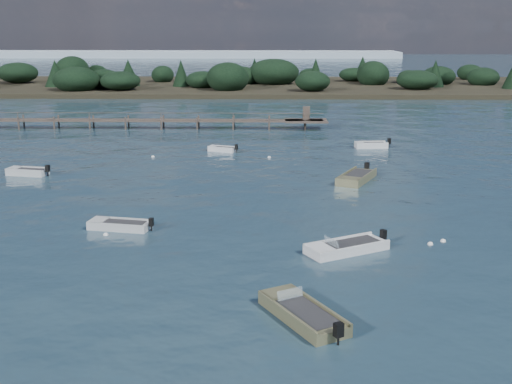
{
  "coord_description": "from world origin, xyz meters",
  "views": [
    {
      "loc": [
        -0.45,
        -28.13,
        11.91
      ],
      "look_at": [
        -1.3,
        14.0,
        1.0
      ],
      "focal_mm": 45.0,
      "sensor_mm": 36.0,
      "label": 1
    }
  ],
  "objects_px": {
    "dinghy_near_olive": "(302,316)",
    "dinghy_mid_white_a": "(346,249)",
    "tender_far_grey": "(28,173)",
    "dinghy_mid_grey": "(120,227)",
    "tender_far_white": "(222,150)",
    "dinghy_extra_a": "(356,179)",
    "tender_far_grey_b": "(371,146)",
    "jetty": "(91,120)"
  },
  "relations": [
    {
      "from": "tender_far_white",
      "to": "tender_far_grey_b",
      "type": "bearing_deg",
      "value": 8.52
    },
    {
      "from": "tender_far_grey_b",
      "to": "dinghy_mid_white_a",
      "type": "relative_size",
      "value": 0.76
    },
    {
      "from": "tender_far_grey",
      "to": "dinghy_mid_grey",
      "type": "height_order",
      "value": "tender_far_grey"
    },
    {
      "from": "dinghy_mid_white_a",
      "to": "dinghy_extra_a",
      "type": "distance_m",
      "value": 16.81
    },
    {
      "from": "tender_far_grey_b",
      "to": "tender_far_white",
      "type": "bearing_deg",
      "value": -171.48
    },
    {
      "from": "dinghy_near_olive",
      "to": "dinghy_mid_white_a",
      "type": "distance_m",
      "value": 8.86
    },
    {
      "from": "tender_far_grey",
      "to": "jetty",
      "type": "bearing_deg",
      "value": 93.16
    },
    {
      "from": "dinghy_mid_white_a",
      "to": "dinghy_near_olive",
      "type": "bearing_deg",
      "value": -108.52
    },
    {
      "from": "dinghy_mid_grey",
      "to": "tender_far_grey_b",
      "type": "height_order",
      "value": "tender_far_grey_b"
    },
    {
      "from": "tender_far_grey_b",
      "to": "jetty",
      "type": "distance_m",
      "value": 33.89
    },
    {
      "from": "tender_far_grey",
      "to": "dinghy_near_olive",
      "type": "distance_m",
      "value": 34.04
    },
    {
      "from": "dinghy_near_olive",
      "to": "jetty",
      "type": "height_order",
      "value": "jetty"
    },
    {
      "from": "tender_far_white",
      "to": "jetty",
      "type": "height_order",
      "value": "jetty"
    },
    {
      "from": "tender_far_grey",
      "to": "tender_far_grey_b",
      "type": "height_order",
      "value": "tender_far_grey_b"
    },
    {
      "from": "tender_far_grey",
      "to": "jetty",
      "type": "relative_size",
      "value": 0.06
    },
    {
      "from": "tender_far_white",
      "to": "jetty",
      "type": "xyz_separation_m",
      "value": [
        -16.73,
        14.29,
        0.84
      ]
    },
    {
      "from": "dinghy_mid_grey",
      "to": "dinghy_mid_white_a",
      "type": "relative_size",
      "value": 0.85
    },
    {
      "from": "jetty",
      "to": "dinghy_near_olive",
      "type": "bearing_deg",
      "value": -66.13
    },
    {
      "from": "tender_far_white",
      "to": "dinghy_mid_grey",
      "type": "xyz_separation_m",
      "value": [
        -4.46,
        -24.9,
        -0.01
      ]
    },
    {
      "from": "tender_far_white",
      "to": "jetty",
      "type": "bearing_deg",
      "value": 139.49
    },
    {
      "from": "dinghy_mid_white_a",
      "to": "dinghy_extra_a",
      "type": "relative_size",
      "value": 0.91
    },
    {
      "from": "dinghy_near_olive",
      "to": "dinghy_mid_white_a",
      "type": "relative_size",
      "value": 1.01
    },
    {
      "from": "dinghy_extra_a",
      "to": "jetty",
      "type": "distance_m",
      "value": 38.7
    },
    {
      "from": "tender_far_grey_b",
      "to": "dinghy_extra_a",
      "type": "height_order",
      "value": "dinghy_extra_a"
    },
    {
      "from": "dinghy_near_olive",
      "to": "dinghy_extra_a",
      "type": "height_order",
      "value": "dinghy_extra_a"
    },
    {
      "from": "tender_far_grey",
      "to": "tender_far_grey_b",
      "type": "relative_size",
      "value": 1.02
    },
    {
      "from": "tender_far_grey",
      "to": "tender_far_white",
      "type": "bearing_deg",
      "value": 34.6
    },
    {
      "from": "tender_far_white",
      "to": "dinghy_mid_white_a",
      "type": "bearing_deg",
      "value": -72.89
    },
    {
      "from": "tender_far_grey",
      "to": "dinghy_mid_white_a",
      "type": "height_order",
      "value": "tender_far_grey"
    },
    {
      "from": "dinghy_mid_grey",
      "to": "dinghy_extra_a",
      "type": "relative_size",
      "value": 0.77
    },
    {
      "from": "tender_far_white",
      "to": "dinghy_extra_a",
      "type": "xyz_separation_m",
      "value": [
        11.56,
        -12.11,
        0.02
      ]
    },
    {
      "from": "dinghy_mid_grey",
      "to": "dinghy_extra_a",
      "type": "xyz_separation_m",
      "value": [
        16.02,
        12.79,
        0.03
      ]
    },
    {
      "from": "tender_far_white",
      "to": "tender_far_grey_b",
      "type": "height_order",
      "value": "tender_far_grey_b"
    },
    {
      "from": "dinghy_near_olive",
      "to": "dinghy_extra_a",
      "type": "relative_size",
      "value": 0.92
    },
    {
      "from": "tender_far_grey",
      "to": "dinghy_near_olive",
      "type": "height_order",
      "value": "dinghy_near_olive"
    },
    {
      "from": "dinghy_mid_grey",
      "to": "dinghy_mid_white_a",
      "type": "height_order",
      "value": "dinghy_mid_white_a"
    },
    {
      "from": "dinghy_mid_grey",
      "to": "tender_far_grey",
      "type": "bearing_deg",
      "value": 127.29
    },
    {
      "from": "tender_far_grey",
      "to": "dinghy_mid_white_a",
      "type": "relative_size",
      "value": 0.77
    },
    {
      "from": "dinghy_mid_grey",
      "to": "tender_far_grey_b",
      "type": "distance_m",
      "value": 33.35
    },
    {
      "from": "tender_far_white",
      "to": "tender_far_grey_b",
      "type": "distance_m",
      "value": 15.1
    },
    {
      "from": "tender_far_grey_b",
      "to": "dinghy_extra_a",
      "type": "relative_size",
      "value": 0.69
    },
    {
      "from": "dinghy_near_olive",
      "to": "dinghy_extra_a",
      "type": "bearing_deg",
      "value": 77.49
    }
  ]
}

